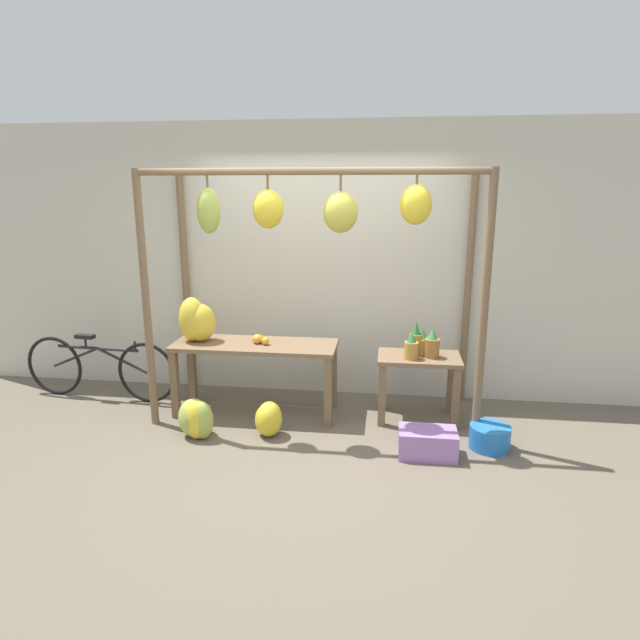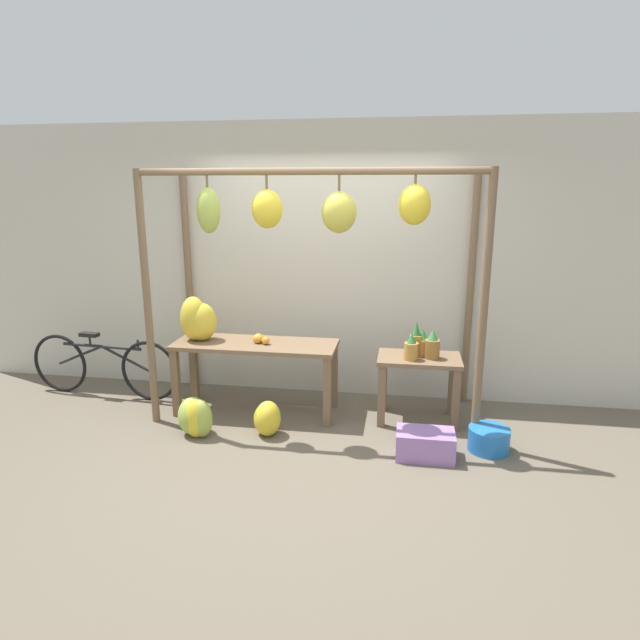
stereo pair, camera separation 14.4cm
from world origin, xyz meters
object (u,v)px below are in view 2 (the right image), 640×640
at_px(orange_pile, 260,339).
at_px(parked_bicycle, 103,365).
at_px(banana_pile_ground_left, 196,417).
at_px(fruit_crate_white, 425,444).
at_px(banana_pile_on_table, 198,320).
at_px(pineapple_cluster, 421,345).
at_px(banana_pile_ground_right, 267,419).
at_px(blue_bucket, 489,439).

bearing_deg(orange_pile, parked_bicycle, 175.86).
bearing_deg(banana_pile_ground_left, fruit_crate_white, -2.19).
bearing_deg(orange_pile, banana_pile_on_table, -179.59).
relative_size(banana_pile_on_table, orange_pile, 2.53).
xyz_separation_m(orange_pile, parked_bicycle, (-1.74, 0.13, -0.41)).
distance_m(pineapple_cluster, parked_bicycle, 3.29).
bearing_deg(orange_pile, banana_pile_ground_left, -124.94).
height_order(banana_pile_on_table, parked_bicycle, banana_pile_on_table).
xyz_separation_m(banana_pile_ground_right, parked_bicycle, (-1.93, 0.63, 0.18)).
bearing_deg(fruit_crate_white, banana_pile_ground_right, 172.32).
bearing_deg(pineapple_cluster, orange_pile, -179.10).
distance_m(banana_pile_ground_right, blue_bucket, 1.92).
relative_size(banana_pile_ground_left, blue_bucket, 1.20).
bearing_deg(banana_pile_ground_left, blue_bucket, 2.86).
relative_size(blue_bucket, parked_bicycle, 0.20).
xyz_separation_m(orange_pile, banana_pile_ground_left, (-0.43, -0.62, -0.57)).
bearing_deg(banana_pile_on_table, fruit_crate_white, -17.47).
bearing_deg(fruit_crate_white, blue_bucket, 20.85).
distance_m(banana_pile_ground_left, blue_bucket, 2.54).
distance_m(pineapple_cluster, banana_pile_ground_left, 2.14).
height_order(banana_pile_ground_right, blue_bucket, banana_pile_ground_right).
height_order(banana_pile_ground_left, fruit_crate_white, banana_pile_ground_left).
height_order(pineapple_cluster, parked_bicycle, pineapple_cluster).
bearing_deg(orange_pile, pineapple_cluster, 0.90).
distance_m(banana_pile_on_table, orange_pile, 0.63).
xyz_separation_m(pineapple_cluster, banana_pile_ground_left, (-1.96, -0.64, -0.57)).
relative_size(fruit_crate_white, blue_bucket, 1.38).
xyz_separation_m(orange_pile, banana_pile_ground_right, (0.19, -0.51, -0.59)).
xyz_separation_m(fruit_crate_white, parked_bicycle, (-3.31, 0.82, 0.22)).
bearing_deg(blue_bucket, banana_pile_ground_right, -179.51).
bearing_deg(pineapple_cluster, banana_pile_ground_left, -161.91).
height_order(fruit_crate_white, parked_bicycle, parked_bicycle).
xyz_separation_m(banana_pile_on_table, parked_bicycle, (-1.13, 0.13, -0.57)).
xyz_separation_m(banana_pile_on_table, pineapple_cluster, (2.14, 0.03, -0.16)).
relative_size(banana_pile_on_table, banana_pile_ground_right, 1.42).
relative_size(fruit_crate_white, parked_bicycle, 0.28).
relative_size(banana_pile_on_table, parked_bicycle, 0.27).
xyz_separation_m(banana_pile_ground_right, blue_bucket, (1.92, 0.02, -0.05)).
bearing_deg(pineapple_cluster, banana_pile_ground_right, -158.43).
relative_size(banana_pile_ground_right, parked_bicycle, 0.19).
height_order(banana_pile_ground_right, fruit_crate_white, banana_pile_ground_right).
relative_size(pineapple_cluster, banana_pile_ground_right, 1.02).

